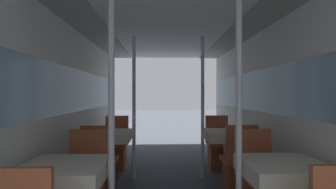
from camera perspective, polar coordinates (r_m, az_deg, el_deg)
name	(u,v)px	position (r m, az deg, el deg)	size (l,w,h in m)	color
wall_left	(63,108)	(3.43, -21.86, -2.78)	(0.05, 6.63, 2.17)	silver
wall_right	(275,108)	(3.53, 22.28, -2.71)	(0.05, 6.63, 2.17)	silver
ceiling_panel	(170,19)	(3.35, 0.52, 16.09)	(2.62, 6.63, 0.07)	white
dining_table_left_0	(65,177)	(2.37, -21.59, -16.34)	(0.66, 0.66, 0.73)	#4C4C51
support_pole_left_0	(111,119)	(2.18, -12.23, -5.30)	(0.05, 0.05, 2.17)	silver
dining_table_left_1	(109,138)	(4.11, -12.72, -9.30)	(0.66, 0.66, 0.73)	#4C4C51
chair_left_near_1	(100,172)	(3.63, -14.52, -16.02)	(0.41, 0.41, 0.90)	brown
chair_left_far_1	(116,152)	(4.73, -11.36, -12.22)	(0.41, 0.41, 0.90)	brown
support_pole_left_1	(134,108)	(4.00, -7.42, -2.85)	(0.05, 0.05, 2.17)	silver
dining_table_right_0	(284,175)	(2.46, 23.89, -15.69)	(0.66, 0.66, 0.73)	#4C4C51
support_pole_right_0	(239,119)	(2.24, 15.17, -5.16)	(0.05, 0.05, 2.17)	silver
dining_table_right_1	(227,138)	(4.16, 12.74, -9.18)	(0.66, 0.66, 0.73)	#4C4C51
chair_right_near_1	(238,171)	(3.69, 15.05, -15.74)	(0.41, 0.41, 0.90)	brown
chair_right_far_1	(219,152)	(4.77, 10.97, -12.10)	(0.41, 0.41, 0.90)	brown
support_pole_right_1	(203,108)	(4.03, 7.55, -2.82)	(0.05, 0.05, 2.17)	silver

